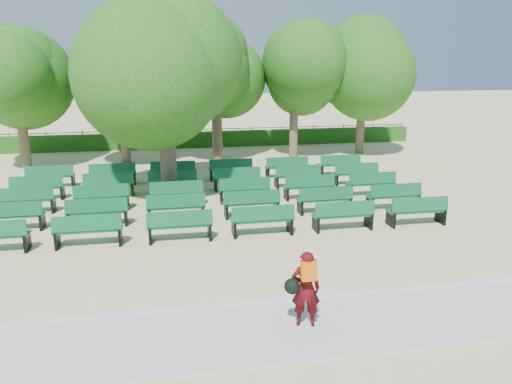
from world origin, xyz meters
TOP-DOWN VIEW (x-y plane):
  - ground at (0.00, 0.00)m, footprint 120.00×120.00m
  - paving at (0.00, -7.40)m, footprint 30.00×2.20m
  - curb at (0.00, -6.25)m, footprint 30.00×0.12m
  - hedge at (0.00, 14.00)m, footprint 26.00×0.70m
  - fence at (0.00, 14.40)m, footprint 26.00×0.10m
  - tree_line at (0.00, 10.00)m, footprint 21.80×6.80m
  - bench_array at (-0.82, 1.73)m, footprint 1.93×0.73m
  - tree_among at (-2.26, 2.35)m, footprint 5.35×5.35m
  - person at (0.14, -7.36)m, footprint 0.76×0.49m

SIDE VIEW (x-z plane):
  - ground at x=0.00m, z-range 0.00..0.00m
  - fence at x=0.00m, z-range -0.51..0.51m
  - tree_line at x=0.00m, z-range -3.52..3.52m
  - paving at x=0.00m, z-range 0.00..0.06m
  - curb at x=0.00m, z-range 0.00..0.10m
  - bench_array at x=-0.82m, z-range -0.50..0.69m
  - hedge at x=0.00m, z-range 0.00..0.90m
  - person at x=0.14m, z-range 0.09..1.64m
  - tree_among at x=-2.26m, z-range 1.16..8.36m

